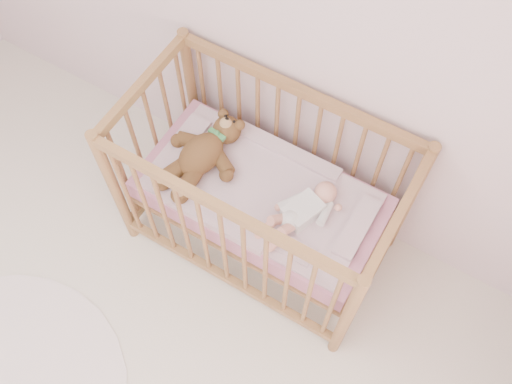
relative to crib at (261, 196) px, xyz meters
The scene contains 5 objects.
crib is the anchor object (origin of this frame).
mattress 0.01m from the crib, ahead, with size 1.22×0.62×0.13m, color pink.
blanket 0.06m from the crib, ahead, with size 1.10×0.58×0.06m, color #D190A5, non-canonical shape.
baby 0.28m from the crib, ahead, with size 0.24×0.49×0.12m, color white, non-canonical shape.
teddy_bear 0.36m from the crib, behind, with size 0.41×0.58×0.16m, color brown, non-canonical shape.
Camera 1 is at (1.06, 0.40, 3.02)m, focal length 40.00 mm.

